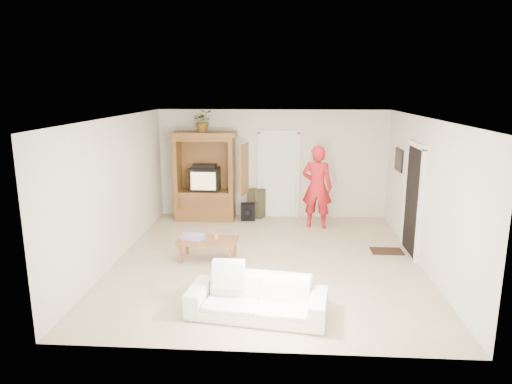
% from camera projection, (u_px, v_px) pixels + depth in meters
% --- Properties ---
extents(floor, '(6.00, 6.00, 0.00)m').
position_uv_depth(floor, '(267.00, 260.00, 8.40)').
color(floor, tan).
rests_on(floor, ground).
extents(ceiling, '(6.00, 6.00, 0.00)m').
position_uv_depth(ceiling, '(268.00, 118.00, 7.82)').
color(ceiling, white).
rests_on(ceiling, floor).
extents(wall_back, '(5.50, 0.00, 5.50)m').
position_uv_depth(wall_back, '(273.00, 164.00, 11.03)').
color(wall_back, silver).
rests_on(wall_back, floor).
extents(wall_front, '(5.50, 0.00, 5.50)m').
position_uv_depth(wall_front, '(257.00, 250.00, 5.19)').
color(wall_front, silver).
rests_on(wall_front, floor).
extents(wall_left, '(0.00, 6.00, 6.00)m').
position_uv_depth(wall_left, '(117.00, 189.00, 8.29)').
color(wall_left, silver).
rests_on(wall_left, floor).
extents(wall_right, '(0.00, 6.00, 6.00)m').
position_uv_depth(wall_right, '(425.00, 194.00, 7.94)').
color(wall_right, silver).
rests_on(wall_right, floor).
extents(armoire, '(1.82, 1.14, 2.10)m').
position_uv_depth(armoire, '(206.00, 182.00, 10.89)').
color(armoire, brown).
rests_on(armoire, floor).
extents(door_back, '(0.85, 0.05, 2.04)m').
position_uv_depth(door_back, '(279.00, 176.00, 11.05)').
color(door_back, white).
rests_on(door_back, floor).
extents(doorway_right, '(0.05, 0.90, 2.04)m').
position_uv_depth(doorway_right, '(413.00, 201.00, 8.59)').
color(doorway_right, black).
rests_on(doorway_right, floor).
extents(framed_picture, '(0.03, 0.60, 0.48)m').
position_uv_depth(framed_picture, '(399.00, 160.00, 9.72)').
color(framed_picture, black).
rests_on(framed_picture, wall_right).
extents(doormat, '(0.60, 0.40, 0.02)m').
position_uv_depth(doormat, '(387.00, 251.00, 8.84)').
color(doormat, '#382316').
rests_on(doormat, floor).
extents(plant, '(0.53, 0.48, 0.50)m').
position_uv_depth(plant, '(203.00, 121.00, 10.54)').
color(plant, '#4C7238').
rests_on(plant, armoire).
extents(man, '(0.76, 0.58, 1.87)m').
position_uv_depth(man, '(317.00, 187.00, 10.19)').
color(man, red).
rests_on(man, floor).
extents(sofa, '(1.99, 1.01, 0.56)m').
position_uv_depth(sofa, '(257.00, 298.00, 6.29)').
color(sofa, white).
rests_on(sofa, floor).
extents(coffee_table, '(1.10, 0.65, 0.40)m').
position_uv_depth(coffee_table, '(208.00, 242.00, 8.36)').
color(coffee_table, '#955B33').
rests_on(coffee_table, floor).
extents(towel, '(0.43, 0.36, 0.08)m').
position_uv_depth(towel, '(193.00, 237.00, 8.35)').
color(towel, '#FF54B1').
rests_on(towel, coffee_table).
extents(candle, '(0.08, 0.08, 0.10)m').
position_uv_depth(candle, '(216.00, 236.00, 8.37)').
color(candle, tan).
rests_on(candle, coffee_table).
extents(backpack_black, '(0.35, 0.23, 0.41)m').
position_uv_depth(backpack_black, '(248.00, 212.00, 10.86)').
color(backpack_black, black).
rests_on(backpack_black, floor).
extents(backpack_olive, '(0.44, 0.39, 0.70)m').
position_uv_depth(backpack_olive, '(256.00, 203.00, 11.12)').
color(backpack_olive, '#47442B').
rests_on(backpack_olive, floor).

